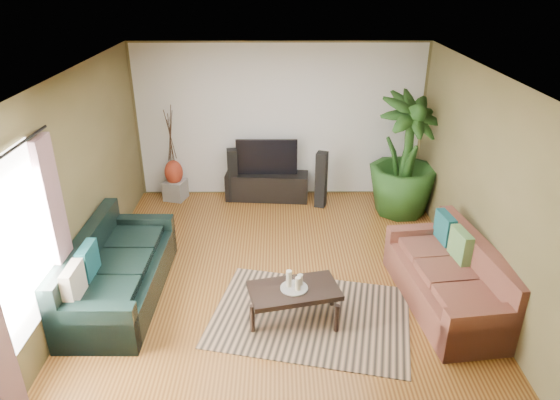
{
  "coord_description": "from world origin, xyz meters",
  "views": [
    {
      "loc": [
        -0.04,
        -5.65,
        3.81
      ],
      "look_at": [
        0.0,
        0.2,
        1.05
      ],
      "focal_mm": 32.0,
      "sensor_mm": 36.0,
      "label": 1
    }
  ],
  "objects_px": {
    "tv_stand": "(267,186)",
    "pedestal": "(175,190)",
    "sofa_left": "(119,267)",
    "speaker_right": "(321,180)",
    "sofa_right": "(448,275)",
    "potted_plant": "(405,156)",
    "television": "(267,157)",
    "speaker_left": "(233,175)",
    "vase": "(174,172)",
    "coffee_table": "(294,303)",
    "side_table": "(123,243)"
  },
  "relations": [
    {
      "from": "tv_stand",
      "to": "pedestal",
      "type": "bearing_deg",
      "value": -175.4
    },
    {
      "from": "sofa_left",
      "to": "speaker_right",
      "type": "xyz_separation_m",
      "value": [
        2.71,
        2.6,
        0.07
      ]
    },
    {
      "from": "sofa_right",
      "to": "speaker_right",
      "type": "relative_size",
      "value": 2.02
    },
    {
      "from": "sofa_left",
      "to": "potted_plant",
      "type": "relative_size",
      "value": 1.1
    },
    {
      "from": "television",
      "to": "sofa_right",
      "type": "bearing_deg",
      "value": -54.18
    },
    {
      "from": "speaker_left",
      "to": "vase",
      "type": "xyz_separation_m",
      "value": [
        -1.04,
        0.07,
        0.03
      ]
    },
    {
      "from": "coffee_table",
      "to": "speaker_left",
      "type": "relative_size",
      "value": 1.08
    },
    {
      "from": "coffee_table",
      "to": "speaker_right",
      "type": "bearing_deg",
      "value": 66.62
    },
    {
      "from": "speaker_right",
      "to": "side_table",
      "type": "xyz_separation_m",
      "value": [
        -2.94,
        -1.7,
        -0.24
      ]
    },
    {
      "from": "sofa_right",
      "to": "speaker_left",
      "type": "xyz_separation_m",
      "value": [
        -2.84,
        3.03,
        0.05
      ]
    },
    {
      "from": "speaker_left",
      "to": "sofa_right",
      "type": "bearing_deg",
      "value": -54.09
    },
    {
      "from": "television",
      "to": "side_table",
      "type": "height_order",
      "value": "television"
    },
    {
      "from": "sofa_left",
      "to": "vase",
      "type": "xyz_separation_m",
      "value": [
        0.14,
        2.9,
        0.08
      ]
    },
    {
      "from": "speaker_right",
      "to": "side_table",
      "type": "distance_m",
      "value": 3.41
    },
    {
      "from": "vase",
      "to": "side_table",
      "type": "relative_size",
      "value": 0.9
    },
    {
      "from": "sofa_left",
      "to": "speaker_left",
      "type": "distance_m",
      "value": 3.07
    },
    {
      "from": "speaker_left",
      "to": "side_table",
      "type": "xyz_separation_m",
      "value": [
        -1.41,
        -1.94,
        -0.23
      ]
    },
    {
      "from": "sofa_left",
      "to": "potted_plant",
      "type": "bearing_deg",
      "value": -59.32
    },
    {
      "from": "sofa_left",
      "to": "coffee_table",
      "type": "relative_size",
      "value": 2.14
    },
    {
      "from": "sofa_right",
      "to": "television",
      "type": "distance_m",
      "value": 3.84
    },
    {
      "from": "sofa_right",
      "to": "speaker_left",
      "type": "bearing_deg",
      "value": -144.04
    },
    {
      "from": "pedestal",
      "to": "vase",
      "type": "relative_size",
      "value": 0.78
    },
    {
      "from": "sofa_left",
      "to": "sofa_right",
      "type": "bearing_deg",
      "value": -92.4
    },
    {
      "from": "speaker_left",
      "to": "side_table",
      "type": "bearing_deg",
      "value": -133.13
    },
    {
      "from": "potted_plant",
      "to": "tv_stand",
      "type": "bearing_deg",
      "value": 166.38
    },
    {
      "from": "sofa_left",
      "to": "vase",
      "type": "distance_m",
      "value": 2.91
    },
    {
      "from": "television",
      "to": "speaker_right",
      "type": "distance_m",
      "value": 1.03
    },
    {
      "from": "sofa_left",
      "to": "potted_plant",
      "type": "height_order",
      "value": "potted_plant"
    },
    {
      "from": "tv_stand",
      "to": "television",
      "type": "relative_size",
      "value": 1.36
    },
    {
      "from": "sofa_right",
      "to": "coffee_table",
      "type": "distance_m",
      "value": 1.9
    },
    {
      "from": "tv_stand",
      "to": "sofa_left",
      "type": "bearing_deg",
      "value": -116.91
    },
    {
      "from": "tv_stand",
      "to": "side_table",
      "type": "relative_size",
      "value": 2.92
    },
    {
      "from": "television",
      "to": "side_table",
      "type": "distance_m",
      "value": 2.89
    },
    {
      "from": "sofa_left",
      "to": "speaker_right",
      "type": "height_order",
      "value": "speaker_right"
    },
    {
      "from": "speaker_right",
      "to": "vase",
      "type": "relative_size",
      "value": 2.2
    },
    {
      "from": "speaker_left",
      "to": "potted_plant",
      "type": "xyz_separation_m",
      "value": [
        2.86,
        -0.48,
        0.53
      ]
    },
    {
      "from": "coffee_table",
      "to": "tv_stand",
      "type": "xyz_separation_m",
      "value": [
        -0.37,
        3.37,
        0.03
      ]
    },
    {
      "from": "potted_plant",
      "to": "television",
      "type": "bearing_deg",
      "value": 166.38
    },
    {
      "from": "sofa_right",
      "to": "pedestal",
      "type": "relative_size",
      "value": 5.7
    },
    {
      "from": "sofa_right",
      "to": "speaker_right",
      "type": "xyz_separation_m",
      "value": [
        -1.31,
        2.8,
        0.07
      ]
    },
    {
      "from": "coffee_table",
      "to": "speaker_left",
      "type": "xyz_separation_m",
      "value": [
        -0.97,
        3.3,
        0.27
      ]
    },
    {
      "from": "sofa_left",
      "to": "coffee_table",
      "type": "xyz_separation_m",
      "value": [
        2.15,
        -0.47,
        -0.21
      ]
    },
    {
      "from": "sofa_right",
      "to": "pedestal",
      "type": "height_order",
      "value": "sofa_right"
    },
    {
      "from": "television",
      "to": "sofa_left",
      "type": "bearing_deg",
      "value": -121.51
    },
    {
      "from": "pedestal",
      "to": "vase",
      "type": "height_order",
      "value": "vase"
    },
    {
      "from": "tv_stand",
      "to": "pedestal",
      "type": "height_order",
      "value": "tv_stand"
    },
    {
      "from": "speaker_right",
      "to": "side_table",
      "type": "bearing_deg",
      "value": -131.05
    },
    {
      "from": "television",
      "to": "pedestal",
      "type": "height_order",
      "value": "television"
    },
    {
      "from": "tv_stand",
      "to": "pedestal",
      "type": "distance_m",
      "value": 1.64
    },
    {
      "from": "tv_stand",
      "to": "side_table",
      "type": "height_order",
      "value": "side_table"
    }
  ]
}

